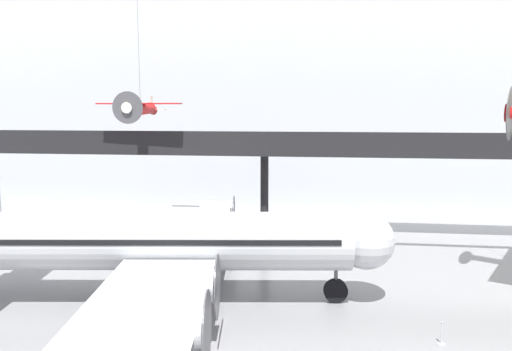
{
  "coord_description": "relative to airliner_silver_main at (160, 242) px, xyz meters",
  "views": [
    {
      "loc": [
        4.76,
        -19.81,
        10.41
      ],
      "look_at": [
        0.98,
        9.19,
        6.53
      ],
      "focal_mm": 35.0,
      "sensor_mm": 36.0,
      "label": 1
    }
  ],
  "objects": [
    {
      "name": "airliner_silver_main",
      "position": [
        0.0,
        0.0,
        0.0
      ],
      "size": [
        25.6,
        29.29,
        9.37
      ],
      "rotation": [
        0.0,
        0.0,
        0.12
      ],
      "color": "#B7BABF",
      "rests_on": "ground"
    },
    {
      "name": "mezzanine_walkway",
      "position": [
        3.74,
        15.99,
        3.68
      ],
      "size": [
        110.0,
        3.2,
        8.66
      ],
      "color": "black",
      "rests_on": "ground"
    },
    {
      "name": "suspended_plane_red_highwing",
      "position": [
        -5.89,
        13.57,
        7.13
      ],
      "size": [
        6.84,
        5.58,
        11.46
      ],
      "rotation": [
        0.0,
        0.0,
        4.69
      ],
      "color": "red"
    },
    {
      "name": "hangar_back_wall",
      "position": [
        3.74,
        25.72,
        9.1
      ],
      "size": [
        140.0,
        3.0,
        24.94
      ],
      "color": "silver",
      "rests_on": "ground"
    },
    {
      "name": "stanchion_barrier",
      "position": [
        13.97,
        -3.17,
        -3.04
      ],
      "size": [
        0.36,
        0.36,
        1.08
      ],
      "color": "#B2B5BA",
      "rests_on": "ground"
    }
  ]
}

